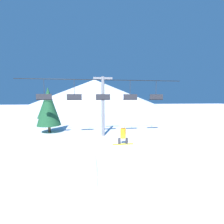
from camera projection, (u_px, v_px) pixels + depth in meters
name	position (u px, v px, depth m)	size (l,w,h in m)	color
ground_plane	(122.00, 181.00, 8.82)	(220.00, 220.00, 0.00)	white
mountain_ridge	(95.00, 93.00, 81.51)	(72.89, 72.89, 14.81)	silver
snow_ramp	(125.00, 169.00, 8.41)	(3.15, 4.57, 1.84)	white
snowboarder	(123.00, 135.00, 9.78)	(1.41, 0.35, 1.33)	yellow
chairlift	(103.00, 100.00, 18.96)	(20.77, 0.44, 7.55)	slate
pine_tree_near	(48.00, 106.00, 20.95)	(3.25, 3.25, 6.39)	#4C3823
pine_tree_far	(46.00, 107.00, 27.25)	(3.04, 3.04, 5.36)	#4C3823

